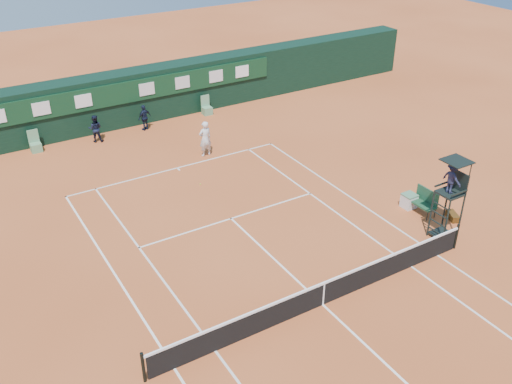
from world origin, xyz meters
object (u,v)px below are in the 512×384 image
umpire_chair (452,184)px  player_bench (424,200)px  tennis_net (323,293)px  player (205,139)px  cooler (409,201)px

umpire_chair → player_bench: umpire_chair is taller
tennis_net → player: bearing=81.5°
tennis_net → umpire_chair: umpire_chair is taller
tennis_net → player_bench: 7.75m
tennis_net → cooler: bearing=24.3°
tennis_net → umpire_chair: size_ratio=3.77×
umpire_chair → player: size_ratio=1.82×
player → tennis_net: bearing=78.3°
tennis_net → cooler: (7.09, 3.21, -0.18)m
player_bench → player: 11.27m
umpire_chair → player_bench: (0.75, 1.77, -1.86)m
tennis_net → cooler: tennis_net is taller
tennis_net → umpire_chair: 6.89m
cooler → tennis_net: bearing=-155.7°
player_bench → player: player is taller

